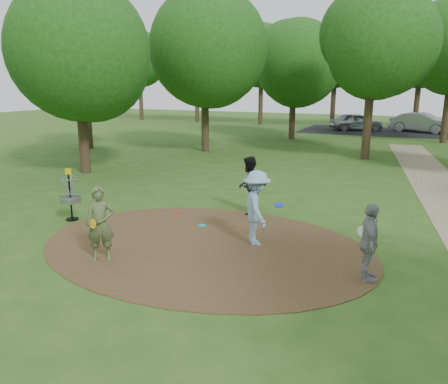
% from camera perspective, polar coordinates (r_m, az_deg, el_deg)
% --- Properties ---
extents(ground, '(100.00, 100.00, 0.00)m').
position_cam_1_polar(ground, '(10.87, -2.63, -7.03)').
color(ground, '#2D5119').
rests_on(ground, ground).
extents(dirt_clearing, '(8.40, 8.40, 0.02)m').
position_cam_1_polar(dirt_clearing, '(10.87, -2.63, -6.98)').
color(dirt_clearing, '#47301C').
rests_on(dirt_clearing, ground).
extents(parking_lot, '(14.00, 8.00, 0.01)m').
position_cam_1_polar(parking_lot, '(39.32, 20.55, 7.39)').
color(parking_lot, black).
rests_on(parking_lot, ground).
extents(player_observer_with_disc, '(0.74, 0.67, 1.71)m').
position_cam_1_polar(player_observer_with_disc, '(10.14, -15.85, -4.03)').
color(player_observer_with_disc, '#4F5C35').
rests_on(player_observer_with_disc, ground).
extents(player_throwing_with_disc, '(1.33, 1.39, 1.87)m').
position_cam_1_polar(player_throwing_with_disc, '(10.71, 4.27, -2.10)').
color(player_throwing_with_disc, '#85A6C6').
rests_on(player_throwing_with_disc, ground).
extents(player_walking_with_disc, '(0.80, 0.96, 1.78)m').
position_cam_1_polar(player_walking_with_disc, '(13.27, 3.26, 0.86)').
color(player_walking_with_disc, black).
rests_on(player_walking_with_disc, ground).
extents(player_waiting_with_disc, '(0.61, 1.02, 1.62)m').
position_cam_1_polar(player_waiting_with_disc, '(9.22, 18.43, -6.30)').
color(player_waiting_with_disc, gray).
rests_on(player_waiting_with_disc, ground).
extents(disc_ground_cyan, '(0.22, 0.22, 0.02)m').
position_cam_1_polar(disc_ground_cyan, '(12.30, -2.87, -4.37)').
color(disc_ground_cyan, '#16B5B1').
rests_on(disc_ground_cyan, dirt_clearing).
extents(disc_ground_red, '(0.22, 0.22, 0.02)m').
position_cam_1_polar(disc_ground_red, '(13.52, -6.23, -2.73)').
color(disc_ground_red, red).
rests_on(disc_ground_red, dirt_clearing).
extents(car_left, '(4.72, 3.39, 1.49)m').
position_cam_1_polar(car_left, '(39.56, 16.87, 8.80)').
color(car_left, '#A2A4AA').
rests_on(car_left, ground).
extents(car_right, '(5.21, 3.24, 1.62)m').
position_cam_1_polar(car_right, '(39.71, 24.41, 8.27)').
color(car_right, '#979B9E').
rests_on(car_right, ground).
extents(disc_golf_basket, '(0.63, 0.63, 1.54)m').
position_cam_1_polar(disc_golf_basket, '(13.40, -19.49, 0.13)').
color(disc_golf_basket, black).
rests_on(disc_golf_basket, ground).
extents(tree_ring, '(36.89, 45.25, 9.07)m').
position_cam_1_polar(tree_ring, '(19.25, 15.13, 17.63)').
color(tree_ring, '#332316').
rests_on(tree_ring, ground).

